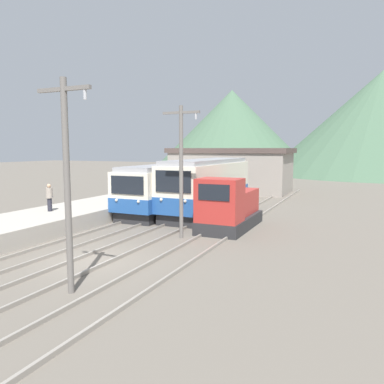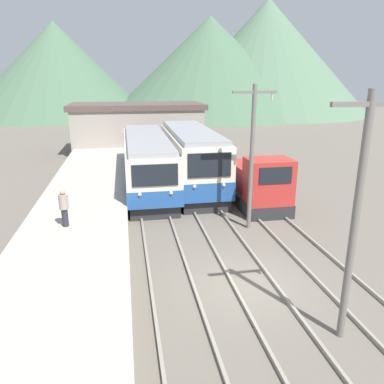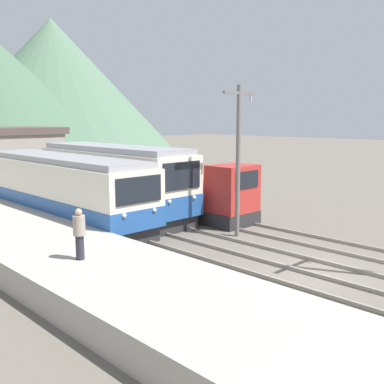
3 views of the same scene
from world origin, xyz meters
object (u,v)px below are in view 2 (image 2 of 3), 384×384
(shunting_locomotive, at_px, (257,185))
(catenary_mast_mid, at_px, (252,153))
(commuter_train_left, at_px, (147,164))
(person_on_platform, at_px, (64,207))
(commuter_train_center, at_px, (191,161))
(catenary_mast_near, at_px, (357,213))

(shunting_locomotive, relative_size, catenary_mast_mid, 0.83)
(commuter_train_left, distance_m, person_on_platform, 9.20)
(commuter_train_left, bearing_deg, catenary_mast_mid, -60.83)
(commuter_train_left, xyz_separation_m, commuter_train_center, (2.80, -0.42, 0.17))
(catenary_mast_near, height_order, catenary_mast_mid, same)
(commuter_train_center, relative_size, person_on_platform, 6.62)
(commuter_train_center, bearing_deg, person_on_platform, -130.80)
(commuter_train_center, xyz_separation_m, shunting_locomotive, (3.00, -4.19, -0.57))
(shunting_locomotive, relative_size, person_on_platform, 3.42)
(shunting_locomotive, bearing_deg, commuter_train_left, 141.53)
(commuter_train_left, relative_size, commuter_train_center, 1.17)
(catenary_mast_mid, bearing_deg, commuter_train_left, 119.17)
(catenary_mast_mid, bearing_deg, shunting_locomotive, 64.36)
(commuter_train_left, distance_m, catenary_mast_mid, 9.07)
(shunting_locomotive, xyz_separation_m, catenary_mast_near, (-1.49, -11.13, 2.45))
(catenary_mast_near, bearing_deg, shunting_locomotive, 82.36)
(catenary_mast_near, xyz_separation_m, catenary_mast_mid, (0.00, 8.02, 0.00))
(commuter_train_center, bearing_deg, catenary_mast_near, -84.38)
(commuter_train_left, relative_size, person_on_platform, 7.72)
(catenary_mast_near, relative_size, catenary_mast_mid, 1.00)
(commuter_train_left, distance_m, shunting_locomotive, 7.42)
(shunting_locomotive, xyz_separation_m, catenary_mast_mid, (-1.49, -3.11, 2.45))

